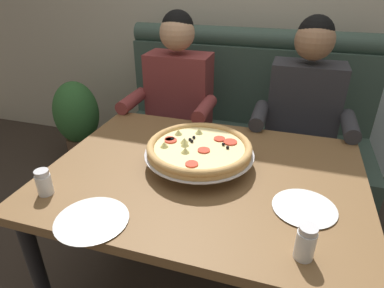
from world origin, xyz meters
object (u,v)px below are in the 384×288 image
at_px(booth_bench, 239,141).
at_px(diner_right, 302,122).
at_px(shaker_oregano, 305,245).
at_px(shaker_parmesan, 44,184).
at_px(potted_plant, 77,119).
at_px(plate_near_left, 305,206).
at_px(pizza, 199,148).
at_px(plate_near_right, 92,219).
at_px(dining_table, 204,187).
at_px(diner_left, 174,107).

xyz_separation_m(booth_bench, diner_right, (0.39, -0.27, 0.31)).
height_order(shaker_oregano, shaker_parmesan, shaker_oregano).
bearing_deg(potted_plant, shaker_oregano, -37.37).
bearing_deg(diner_right, shaker_oregano, -89.09).
bearing_deg(plate_near_left, pizza, 158.19).
bearing_deg(shaker_oregano, pizza, 137.10).
relative_size(diner_right, plate_near_right, 5.12).
height_order(dining_table, plate_near_right, plate_near_right).
height_order(diner_right, potted_plant, diner_right).
xyz_separation_m(plate_near_right, potted_plant, (-1.07, 1.38, -0.35)).
bearing_deg(pizza, shaker_parmesan, -143.06).
bearing_deg(plate_near_left, plate_near_right, -157.77).
distance_m(dining_table, plate_near_right, 0.50).
bearing_deg(pizza, diner_right, 56.78).
xyz_separation_m(plate_near_left, plate_near_right, (-0.68, -0.28, 0.00)).
distance_m(dining_table, diner_left, 0.79).
relative_size(diner_right, plate_near_left, 5.64).
relative_size(dining_table, pizza, 2.79).
distance_m(booth_bench, diner_right, 0.56).
height_order(plate_near_left, plate_near_right, same).
bearing_deg(diner_left, plate_near_right, -84.44).
bearing_deg(plate_near_right, diner_left, 95.56).
distance_m(plate_near_right, potted_plant, 1.78).
xyz_separation_m(pizza, potted_plant, (-1.31, 0.93, -0.42)).
bearing_deg(dining_table, diner_right, 60.83).
height_order(plate_near_left, potted_plant, plate_near_left).
distance_m(pizza, shaker_oregano, 0.60).
bearing_deg(pizza, dining_table, -53.34).
distance_m(shaker_oregano, potted_plant, 2.23).
relative_size(pizza, shaker_parmesan, 4.60).
height_order(booth_bench, diner_left, diner_left).
relative_size(dining_table, plate_near_left, 5.74).
bearing_deg(dining_table, shaker_parmesan, -148.58).
bearing_deg(shaker_parmesan, booth_bench, 67.56).
relative_size(diner_left, diner_right, 1.00).
xyz_separation_m(pizza, shaker_parmesan, (-0.49, -0.37, -0.04)).
xyz_separation_m(diner_right, potted_plant, (-1.73, 0.28, -0.32)).
relative_size(diner_right, pizza, 2.74).
distance_m(shaker_parmesan, plate_near_left, 0.95).
distance_m(diner_right, potted_plant, 1.78).
bearing_deg(diner_left, pizza, -61.44).
distance_m(diner_left, potted_plant, 1.05).
bearing_deg(plate_near_right, dining_table, 55.62).
bearing_deg(diner_right, shaker_parmesan, -132.04).
distance_m(pizza, shaker_parmesan, 0.62).
bearing_deg(potted_plant, plate_near_left, -32.24).
bearing_deg(shaker_oregano, diner_right, 90.91).
relative_size(diner_left, pizza, 2.74).
bearing_deg(diner_left, shaker_parmesan, -98.02).
height_order(pizza, shaker_parmesan, pizza).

